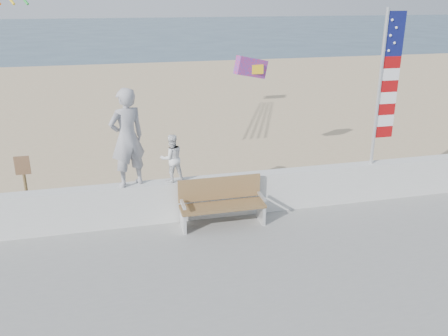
{
  "coord_description": "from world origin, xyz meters",
  "views": [
    {
      "loc": [
        -2.08,
        -7.4,
        4.8
      ],
      "look_at": [
        0.2,
        1.8,
        1.35
      ],
      "focal_mm": 38.0,
      "sensor_mm": 36.0,
      "label": 1
    }
  ],
  "objects": [
    {
      "name": "bench",
      "position": [
        0.08,
        1.55,
        0.69
      ],
      "size": [
        1.8,
        0.57,
        1.0
      ],
      "color": "olive",
      "rests_on": "boardwalk"
    },
    {
      "name": "parafoil_kite",
      "position": [
        1.82,
        5.17,
        2.95
      ],
      "size": [
        1.01,
        0.47,
        0.67
      ],
      "color": "#FB1B34",
      "rests_on": "ground"
    },
    {
      "name": "sand",
      "position": [
        0.0,
        9.0,
        0.04
      ],
      "size": [
        90.0,
        40.0,
        0.08
      ],
      "primitive_type": "cube",
      "color": "#C9AF86",
      "rests_on": "ground"
    },
    {
      "name": "seawall",
      "position": [
        0.0,
        2.0,
        0.63
      ],
      "size": [
        30.0,
        0.35,
        0.9
      ],
      "primitive_type": "cube",
      "color": "silver",
      "rests_on": "boardwalk"
    },
    {
      "name": "flag",
      "position": [
        3.95,
        2.0,
        2.99
      ],
      "size": [
        0.5,
        0.08,
        3.5
      ],
      "color": "silver",
      "rests_on": "seawall"
    },
    {
      "name": "ground",
      "position": [
        0.0,
        0.0,
        0.0
      ],
      "size": [
        220.0,
        220.0,
        0.0
      ],
      "primitive_type": "plane",
      "color": "#2C4759",
      "rests_on": "ground"
    },
    {
      "name": "sign",
      "position": [
        -4.01,
        3.08,
        0.94
      ],
      "size": [
        0.32,
        0.07,
        1.46
      ],
      "color": "brown",
      "rests_on": "sand"
    },
    {
      "name": "adult",
      "position": [
        -1.77,
        2.0,
        2.1
      ],
      "size": [
        0.88,
        0.74,
        2.04
      ],
      "primitive_type": "imported",
      "rotation": [
        0.0,
        0.0,
        3.55
      ],
      "color": "#9E9CA2",
      "rests_on": "seawall"
    },
    {
      "name": "child",
      "position": [
        -0.88,
        2.0,
        1.6
      ],
      "size": [
        0.57,
        0.48,
        1.03
      ],
      "primitive_type": "imported",
      "rotation": [
        0.0,
        0.0,
        3.33
      ],
      "color": "white",
      "rests_on": "seawall"
    }
  ]
}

